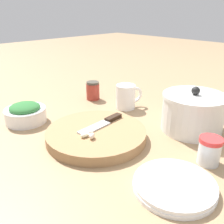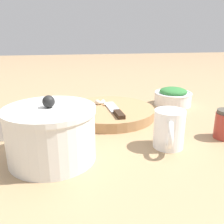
{
  "view_description": "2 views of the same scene",
  "coord_description": "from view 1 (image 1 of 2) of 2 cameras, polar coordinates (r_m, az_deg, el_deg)",
  "views": [
    {
      "loc": [
        0.52,
        -0.57,
        0.39
      ],
      "look_at": [
        -0.03,
        -0.03,
        0.07
      ],
      "focal_mm": 40.0,
      "sensor_mm": 36.0,
      "label": 1
    },
    {
      "loc": [
        0.11,
        0.72,
        0.29
      ],
      "look_at": [
        -0.02,
        -0.01,
        0.05
      ],
      "focal_mm": 40.0,
      "sensor_mm": 36.0,
      "label": 2
    }
  ],
  "objects": [
    {
      "name": "spice_jar",
      "position": [
        0.72,
        21.38,
        -8.23
      ],
      "size": [
        0.06,
        0.06,
        0.08
      ],
      "color": "silver",
      "rests_on": "ground_plane"
    },
    {
      "name": "herb_bowl",
      "position": [
        0.97,
        -19.17,
        -0.19
      ],
      "size": [
        0.15,
        0.15,
        0.07
      ],
      "color": "white",
      "rests_on": "ground_plane"
    },
    {
      "name": "chef_knife",
      "position": [
        0.83,
        -1.87,
        -2.44
      ],
      "size": [
        0.04,
        0.19,
        0.01
      ],
      "rotation": [
        0.0,
        0.0,
        3.22
      ],
      "color": "black",
      "rests_on": "cutting_board"
    },
    {
      "name": "cutting_board",
      "position": [
        0.8,
        -3.63,
        -5.11
      ],
      "size": [
        0.32,
        0.32,
        0.03
      ],
      "color": "#9E754C",
      "rests_on": "ground_plane"
    },
    {
      "name": "coffee_mug",
      "position": [
        1.04,
        3.31,
        3.54
      ],
      "size": [
        0.08,
        0.12,
        0.1
      ],
      "color": "white",
      "rests_on": "ground_plane"
    },
    {
      "name": "stock_pot",
      "position": [
        0.88,
        17.96,
        -0.1
      ],
      "size": [
        0.21,
        0.21,
        0.16
      ],
      "color": "silver",
      "rests_on": "ground_plane"
    },
    {
      "name": "honey_jar",
      "position": [
        1.14,
        -4.4,
        4.89
      ],
      "size": [
        0.06,
        0.06,
        0.08
      ],
      "color": "#9E3328",
      "rests_on": "ground_plane"
    },
    {
      "name": "ground_plane",
      "position": [
        0.87,
        2.88,
        -4.18
      ],
      "size": [
        5.0,
        5.0,
        0.0
      ],
      "primitive_type": "plane",
      "color": "#997A56"
    },
    {
      "name": "plate_stack",
      "position": [
        0.62,
        14.07,
        -15.92
      ],
      "size": [
        0.19,
        0.19,
        0.02
      ],
      "color": "white",
      "rests_on": "ground_plane"
    },
    {
      "name": "garlic_cloves",
      "position": [
        0.75,
        -5.27,
        -5.25
      ],
      "size": [
        0.05,
        0.05,
        0.02
      ],
      "color": "beige",
      "rests_on": "cutting_board"
    }
  ]
}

